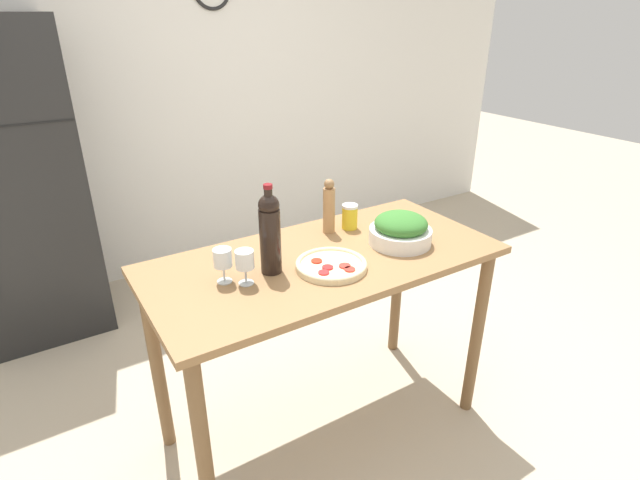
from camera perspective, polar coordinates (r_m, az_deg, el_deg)
ground_plane at (r=2.59m, az=0.44°, el=-20.18°), size 14.00×14.00×0.00m
wall_back at (r=3.75m, az=-17.13°, el=15.70°), size 6.40×0.08×2.60m
refrigerator at (r=3.34m, az=-31.28°, el=5.20°), size 0.67×0.66×1.82m
prep_counter at (r=2.11m, az=0.50°, el=-5.11°), size 1.46×0.70×0.91m
wine_bottle at (r=1.87m, az=-5.77°, el=0.95°), size 0.08×0.08×0.35m
wine_glass_near at (r=1.83m, az=-8.60°, el=-2.42°), size 0.07×0.07×0.13m
wine_glass_far at (r=1.85m, az=-11.06°, el=-2.20°), size 0.07×0.07×0.13m
pepper_mill at (r=2.23m, az=1.03°, el=3.80°), size 0.05×0.05×0.25m
salad_bowl at (r=2.16m, az=9.19°, el=1.15°), size 0.27×0.27×0.14m
homemade_pizza at (r=1.95m, az=1.29°, el=-2.87°), size 0.28×0.28×0.03m
salt_canister at (r=2.29m, az=3.42°, el=2.70°), size 0.07×0.07×0.11m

